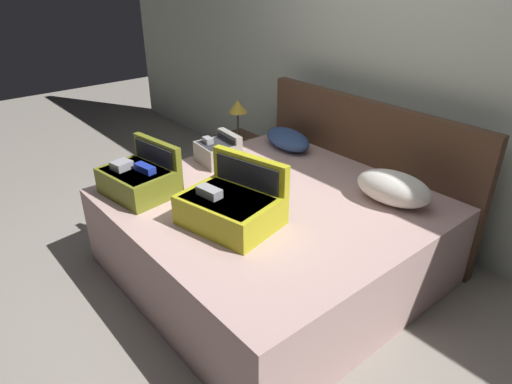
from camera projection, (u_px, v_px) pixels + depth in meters
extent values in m
plane|color=gray|center=(226.00, 293.00, 3.02)|extent=(12.00, 12.00, 0.00)
cube|color=#B7C1B2|center=(398.00, 63.00, 3.37)|extent=(8.00, 0.10, 2.60)
cube|color=#BC9993|center=(271.00, 236.00, 3.12)|extent=(1.92, 1.86, 0.58)
cube|color=#4C3323|center=(363.00, 167.00, 3.56)|extent=(1.96, 0.08, 1.06)
cube|color=gold|center=(228.00, 212.00, 2.65)|extent=(0.61, 0.49, 0.19)
cube|color=#28282D|center=(227.00, 208.00, 2.64)|extent=(0.54, 0.43, 0.13)
cube|color=#99999E|center=(209.00, 192.00, 2.62)|extent=(0.16, 0.10, 0.06)
cube|color=gold|center=(250.00, 184.00, 2.76)|extent=(0.54, 0.17, 0.38)
cube|color=#28282D|center=(247.00, 186.00, 2.74)|extent=(0.45, 0.11, 0.32)
cube|color=olive|center=(136.00, 183.00, 3.00)|extent=(0.50, 0.40, 0.18)
cube|color=#28282D|center=(136.00, 179.00, 2.99)|extent=(0.44, 0.35, 0.13)
cube|color=#99999E|center=(122.00, 166.00, 2.97)|extent=(0.13, 0.14, 0.06)
cube|color=#1E33A5|center=(145.00, 169.00, 2.94)|extent=(0.17, 0.09, 0.05)
cube|color=olive|center=(158.00, 163.00, 3.10)|extent=(0.46, 0.11, 0.34)
cube|color=#28282D|center=(155.00, 165.00, 3.08)|extent=(0.39, 0.07, 0.29)
cube|color=gray|center=(215.00, 154.00, 3.48)|extent=(0.30, 0.25, 0.16)
cube|color=#28282D|center=(215.00, 151.00, 3.46)|extent=(0.27, 0.22, 0.11)
cube|color=#99999E|center=(208.00, 140.00, 3.45)|extent=(0.10, 0.07, 0.05)
cube|color=gray|center=(230.00, 146.00, 3.53)|extent=(0.29, 0.08, 0.22)
cube|color=#28282D|center=(226.00, 147.00, 3.52)|extent=(0.24, 0.03, 0.19)
ellipsoid|color=white|center=(393.00, 188.00, 2.89)|extent=(0.54, 0.36, 0.21)
ellipsoid|color=navy|center=(288.00, 139.00, 3.77)|extent=(0.53, 0.36, 0.15)
cube|color=#4C3323|center=(239.00, 162.00, 4.37)|extent=(0.44, 0.40, 0.49)
cylinder|color=#3F3833|center=(238.00, 138.00, 4.26)|extent=(0.10, 0.10, 0.02)
cylinder|color=#4C443D|center=(238.00, 125.00, 4.20)|extent=(0.02, 0.02, 0.24)
cone|color=gold|center=(238.00, 106.00, 4.12)|extent=(0.17, 0.17, 0.11)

